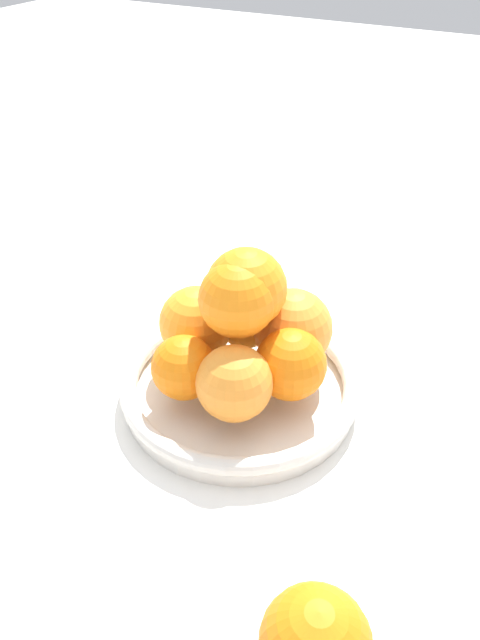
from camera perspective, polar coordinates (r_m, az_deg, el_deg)
ground_plane at (r=0.68m, az=0.00°, el=-7.05°), size 4.00×4.00×0.00m
fruit_bowl at (r=0.67m, az=0.00°, el=-6.02°), size 0.25×0.25×0.03m
orange_pile at (r=0.62m, az=0.39°, el=-0.97°), size 0.18×0.19×0.14m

